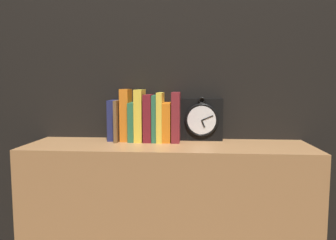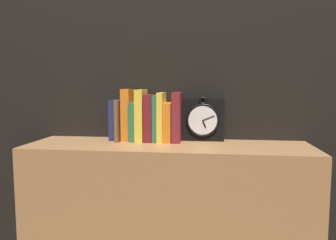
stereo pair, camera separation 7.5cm
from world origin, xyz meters
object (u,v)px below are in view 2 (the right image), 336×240
Objects in this scene: clock at (203,120)px; book_slot6_green at (157,118)px; book_slot2_orange at (128,115)px; book_slot5_maroon at (150,118)px; book_slot0_navy at (116,120)px; book_slot8_orange at (168,122)px; book_slot3_green at (134,121)px; book_slot1_brown at (120,120)px; book_slot7_yellow at (161,117)px; book_slot4_yellow at (141,115)px; book_slot9_maroon at (177,117)px.

book_slot6_green is (-0.22, -0.04, 0.01)m from clock.
book_slot2_orange is 0.11m from book_slot5_maroon.
book_slot8_orange is at bearing -3.22° from book_slot0_navy.
book_slot8_orange is (0.06, -0.00, -0.02)m from book_slot6_green.
book_slot1_brown is at bearing -172.87° from book_slot3_green.
book_slot5_maroon reaches higher than book_slot3_green.
book_slot5_maroon is 0.96× the size of book_slot7_yellow.
book_slot5_maroon is (0.15, 0.01, 0.01)m from book_slot1_brown.
book_slot7_yellow is (0.13, -0.01, 0.02)m from book_slot3_green.
clock is 1.16× the size of book_slot8_orange.
book_slot0_navy is at bearing 173.36° from book_slot4_yellow.
book_slot9_maroon is (0.13, -0.00, 0.01)m from book_slot5_maroon.
book_slot0_navy is 0.07m from book_slot2_orange.
book_slot7_yellow is at bearing -168.60° from clock.
book_slot6_green is (0.07, 0.00, -0.01)m from book_slot4_yellow.
book_slot7_yellow is at bearing -179.23° from book_slot9_maroon.
book_slot7_yellow is at bearing -4.48° from book_slot0_navy.
book_slot1_brown is at bearing -178.47° from book_slot8_orange.
book_slot3_green is (0.07, 0.01, -0.01)m from book_slot1_brown.
book_slot3_green is at bearing 178.91° from book_slot6_green.
book_slot4_yellow is at bearing -172.91° from clock.
book_slot6_green is at bearing 1.55° from book_slot5_maroon.
book_slot8_orange is at bearing -167.50° from clock.
book_slot2_orange is 1.01× the size of book_slot4_yellow.
book_slot3_green is at bearing -7.37° from book_slot0_navy.
book_slot4_yellow is at bearing 179.74° from book_slot5_maroon.
book_slot8_orange is at bearing 1.53° from book_slot1_brown.
book_slot3_green is 0.21m from book_slot9_maroon.
book_slot4_yellow reaches higher than book_slot0_navy.
book_slot3_green is at bearing 179.22° from book_slot8_orange.
book_slot7_yellow is (-0.20, -0.04, 0.01)m from clock.
book_slot2_orange is 0.24m from book_slot9_maroon.
book_slot2_orange is 0.05m from book_slot3_green.
book_slot4_yellow reaches higher than book_slot5_maroon.
book_slot2_orange reaches higher than book_slot0_navy.
book_slot7_yellow is (0.23, -0.02, 0.02)m from book_slot0_navy.
book_slot6_green is 0.03m from book_slot7_yellow.
clock is 0.26m from book_slot5_maroon.
clock is at bearing 6.09° from book_slot1_brown.
book_slot6_green is at bearing 178.57° from book_slot9_maroon.
book_slot9_maroon is (0.04, -0.00, 0.03)m from book_slot8_orange.
clock is 0.33m from book_slot3_green.
book_slot4_yellow is 0.04m from book_slot5_maroon.
book_slot9_maroon is (-0.12, -0.04, 0.01)m from clock.
clock is 0.97× the size of book_slot6_green.
book_slot2_orange reaches higher than book_slot3_green.
book_slot5_maroon is (0.04, -0.00, -0.01)m from book_slot4_yellow.
book_slot9_maroon reaches higher than clock.
book_slot1_brown is 0.84× the size of book_slot7_yellow.
book_slot3_green is 1.00× the size of book_slot8_orange.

